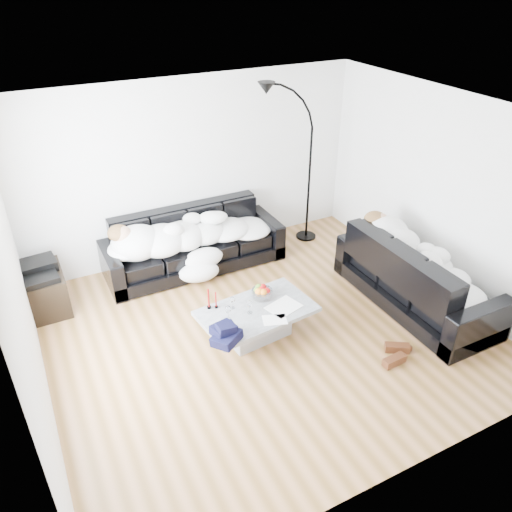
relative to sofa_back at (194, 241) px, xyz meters
name	(u,v)px	position (x,y,z in m)	size (l,w,h in m)	color
ground	(267,331)	(0.24, -1.79, -0.42)	(5.00, 5.00, 0.00)	brown
wall_back	(194,170)	(0.24, 0.46, 0.88)	(5.00, 0.02, 2.60)	silver
wall_left	(21,299)	(-2.26, -1.79, 0.88)	(0.02, 4.50, 2.60)	silver
wall_right	(441,194)	(2.74, -1.79, 0.88)	(0.02, 4.50, 2.60)	silver
ceiling	(270,117)	(0.24, -1.79, 2.18)	(5.00, 5.00, 0.00)	white
sofa_back	(194,241)	(0.00, 0.00, 0.00)	(2.55, 0.88, 0.83)	black
sofa_right	(417,274)	(2.21, -2.15, 0.03)	(2.22, 0.95, 0.90)	black
sleeper_back	(194,229)	(0.00, -0.05, 0.22)	(2.15, 0.74, 0.43)	white
sleeper_right	(420,261)	(2.21, -2.15, 0.24)	(1.90, 0.80, 0.46)	white
teal_cushion	(381,234)	(2.15, -1.46, 0.30)	(0.36, 0.30, 0.20)	#094042
coffee_table	(257,323)	(0.09, -1.81, -0.22)	(1.32, 0.77, 0.39)	#939699
fruit_bowl	(262,291)	(0.26, -1.61, 0.05)	(0.25, 0.25, 0.15)	white
wine_glass_a	(232,303)	(-0.15, -1.65, 0.05)	(0.07, 0.07, 0.16)	white
wine_glass_b	(228,313)	(-0.28, -1.83, 0.06)	(0.08, 0.08, 0.18)	white
wine_glass_c	(250,307)	(-0.01, -1.82, 0.05)	(0.07, 0.07, 0.17)	white
candle_left	(209,299)	(-0.39, -1.53, 0.10)	(0.05, 0.05, 0.26)	maroon
candle_right	(216,300)	(-0.32, -1.56, 0.08)	(0.04, 0.04, 0.22)	maroon
newspaper_a	(284,307)	(0.39, -1.91, -0.02)	(0.38, 0.29, 0.01)	silver
newspaper_b	(275,320)	(0.18, -2.07, -0.02)	(0.27, 0.19, 0.01)	silver
navy_jacket	(228,327)	(-0.41, -2.12, 0.13)	(0.32, 0.27, 0.16)	black
shoes	(396,354)	(1.31, -2.87, -0.36)	(0.47, 0.34, 0.11)	#472311
av_cabinet	(44,291)	(-2.07, -0.08, -0.15)	(0.52, 0.76, 0.52)	black
stereo	(38,269)	(-2.07, -0.08, 0.17)	(0.44, 0.34, 0.13)	black
floor_lamp	(310,173)	(1.92, 0.03, 0.69)	(0.80, 0.32, 2.20)	black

